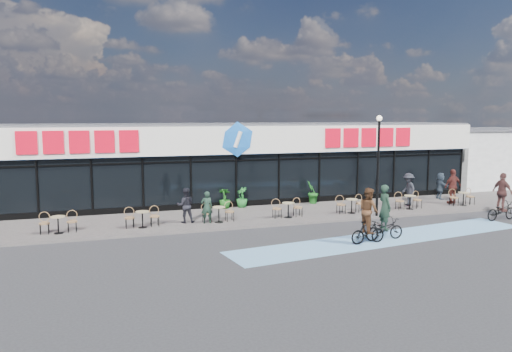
{
  "coord_description": "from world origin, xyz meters",
  "views": [
    {
      "loc": [
        -7.53,
        -18.96,
        5.06
      ],
      "look_at": [
        -0.02,
        3.5,
        2.19
      ],
      "focal_mm": 35.0,
      "sensor_mm": 36.0,
      "label": 1
    }
  ],
  "objects_px": {
    "patron_right": "(186,205)",
    "pedestrian_c": "(453,186)",
    "potted_plant_left": "(242,197)",
    "potted_plant_right": "(312,192)",
    "cyclist_a": "(384,221)",
    "pedestrian_b": "(440,186)",
    "patron_left": "(207,207)",
    "pedestrian_a": "(408,189)",
    "cyclist_b": "(502,202)",
    "potted_plant_mid": "(225,198)",
    "lamp_post": "(378,156)"
  },
  "relations": [
    {
      "from": "cyclist_a",
      "to": "patron_right",
      "type": "bearing_deg",
      "value": 142.82
    },
    {
      "from": "potted_plant_mid",
      "to": "patron_left",
      "type": "distance_m",
      "value": 3.8
    },
    {
      "from": "pedestrian_a",
      "to": "potted_plant_right",
      "type": "bearing_deg",
      "value": -107.05
    },
    {
      "from": "pedestrian_c",
      "to": "cyclist_b",
      "type": "bearing_deg",
      "value": 77.45
    },
    {
      "from": "patron_left",
      "to": "cyclist_a",
      "type": "relative_size",
      "value": 0.65
    },
    {
      "from": "patron_left",
      "to": "cyclist_b",
      "type": "bearing_deg",
      "value": 169.54
    },
    {
      "from": "potted_plant_right",
      "to": "lamp_post",
      "type": "bearing_deg",
      "value": -69.35
    },
    {
      "from": "potted_plant_right",
      "to": "pedestrian_a",
      "type": "height_order",
      "value": "pedestrian_a"
    },
    {
      "from": "potted_plant_left",
      "to": "patron_right",
      "type": "relative_size",
      "value": 0.67
    },
    {
      "from": "cyclist_b",
      "to": "pedestrian_b",
      "type": "bearing_deg",
      "value": 80.36
    },
    {
      "from": "lamp_post",
      "to": "cyclist_b",
      "type": "distance_m",
      "value": 6.33
    },
    {
      "from": "potted_plant_mid",
      "to": "pedestrian_c",
      "type": "relative_size",
      "value": 0.55
    },
    {
      "from": "potted_plant_left",
      "to": "patron_left",
      "type": "height_order",
      "value": "patron_left"
    },
    {
      "from": "potted_plant_left",
      "to": "potted_plant_right",
      "type": "relative_size",
      "value": 0.84
    },
    {
      "from": "patron_right",
      "to": "cyclist_a",
      "type": "distance_m",
      "value": 9.0
    },
    {
      "from": "patron_left",
      "to": "potted_plant_mid",
      "type": "bearing_deg",
      "value": -113.87
    },
    {
      "from": "patron_right",
      "to": "pedestrian_a",
      "type": "height_order",
      "value": "pedestrian_a"
    },
    {
      "from": "potted_plant_left",
      "to": "cyclist_b",
      "type": "height_order",
      "value": "cyclist_b"
    },
    {
      "from": "patron_left",
      "to": "cyclist_a",
      "type": "bearing_deg",
      "value": 144.91
    },
    {
      "from": "potted_plant_left",
      "to": "potted_plant_right",
      "type": "bearing_deg",
      "value": -2.76
    },
    {
      "from": "potted_plant_left",
      "to": "cyclist_a",
      "type": "distance_m",
      "value": 9.1
    },
    {
      "from": "patron_right",
      "to": "pedestrian_c",
      "type": "height_order",
      "value": "pedestrian_c"
    },
    {
      "from": "pedestrian_a",
      "to": "cyclist_a",
      "type": "xyz_separation_m",
      "value": [
        -5.42,
        -6.02,
        -0.21
      ]
    },
    {
      "from": "potted_plant_mid",
      "to": "potted_plant_right",
      "type": "relative_size",
      "value": 0.83
    },
    {
      "from": "pedestrian_b",
      "to": "pedestrian_c",
      "type": "xyz_separation_m",
      "value": [
        -0.37,
        -1.52,
        0.19
      ]
    },
    {
      "from": "patron_left",
      "to": "pedestrian_b",
      "type": "height_order",
      "value": "pedestrian_b"
    },
    {
      "from": "potted_plant_left",
      "to": "cyclist_b",
      "type": "bearing_deg",
      "value": -31.59
    },
    {
      "from": "cyclist_b",
      "to": "pedestrian_a",
      "type": "bearing_deg",
      "value": 115.59
    },
    {
      "from": "pedestrian_b",
      "to": "patron_left",
      "type": "bearing_deg",
      "value": 111.46
    },
    {
      "from": "lamp_post",
      "to": "potted_plant_mid",
      "type": "bearing_deg",
      "value": 146.52
    },
    {
      "from": "pedestrian_a",
      "to": "pedestrian_b",
      "type": "height_order",
      "value": "pedestrian_a"
    },
    {
      "from": "patron_right",
      "to": "potted_plant_left",
      "type": "bearing_deg",
      "value": -132.36
    },
    {
      "from": "pedestrian_a",
      "to": "cyclist_b",
      "type": "height_order",
      "value": "cyclist_b"
    },
    {
      "from": "potted_plant_right",
      "to": "pedestrian_b",
      "type": "relative_size",
      "value": 0.83
    },
    {
      "from": "patron_left",
      "to": "pedestrian_c",
      "type": "relative_size",
      "value": 0.76
    },
    {
      "from": "pedestrian_b",
      "to": "pedestrian_c",
      "type": "distance_m",
      "value": 1.58
    },
    {
      "from": "patron_right",
      "to": "cyclist_b",
      "type": "relative_size",
      "value": 0.7
    },
    {
      "from": "patron_right",
      "to": "pedestrian_b",
      "type": "distance_m",
      "value": 15.8
    },
    {
      "from": "potted_plant_right",
      "to": "pedestrian_a",
      "type": "xyz_separation_m",
      "value": [
        4.86,
        -2.16,
        0.25
      ]
    },
    {
      "from": "lamp_post",
      "to": "cyclist_a",
      "type": "height_order",
      "value": "lamp_post"
    },
    {
      "from": "potted_plant_right",
      "to": "cyclist_b",
      "type": "xyz_separation_m",
      "value": [
        7.0,
        -6.63,
        0.15
      ]
    },
    {
      "from": "potted_plant_left",
      "to": "cyclist_a",
      "type": "bearing_deg",
      "value": -67.05
    },
    {
      "from": "patron_left",
      "to": "pedestrian_b",
      "type": "xyz_separation_m",
      "value": [
        14.79,
        2.21,
        0.04
      ]
    },
    {
      "from": "lamp_post",
      "to": "pedestrian_c",
      "type": "distance_m",
      "value": 6.57
    },
    {
      "from": "cyclist_a",
      "to": "potted_plant_mid",
      "type": "bearing_deg",
      "value": 118.25
    },
    {
      "from": "lamp_post",
      "to": "pedestrian_c",
      "type": "bearing_deg",
      "value": 16.04
    },
    {
      "from": "potted_plant_left",
      "to": "pedestrian_b",
      "type": "distance_m",
      "value": 12.13
    },
    {
      "from": "potted_plant_mid",
      "to": "patron_right",
      "type": "bearing_deg",
      "value": -132.09
    },
    {
      "from": "potted_plant_mid",
      "to": "pedestrian_b",
      "type": "distance_m",
      "value": 13.09
    },
    {
      "from": "cyclist_b",
      "to": "patron_right",
      "type": "bearing_deg",
      "value": 165.2
    }
  ]
}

